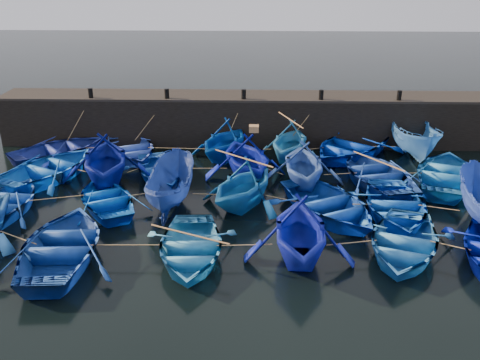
{
  "coord_description": "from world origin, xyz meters",
  "views": [
    {
      "loc": [
        0.62,
        -17.63,
        9.32
      ],
      "look_at": [
        0.0,
        3.2,
        0.7
      ],
      "focal_mm": 40.0,
      "sensor_mm": 36.0,
      "label": 1
    }
  ],
  "objects_px": {
    "boat_8": "(160,170)",
    "wooden_crate": "(254,129)",
    "boat_0": "(60,149)",
    "boat_13": "(5,203)"
  },
  "relations": [
    {
      "from": "boat_0",
      "to": "boat_13",
      "type": "distance_m",
      "value": 6.33
    },
    {
      "from": "boat_0",
      "to": "boat_13",
      "type": "relative_size",
      "value": 1.08
    },
    {
      "from": "boat_8",
      "to": "wooden_crate",
      "type": "bearing_deg",
      "value": -21.48
    },
    {
      "from": "wooden_crate",
      "to": "boat_13",
      "type": "bearing_deg",
      "value": -158.92
    },
    {
      "from": "boat_8",
      "to": "boat_0",
      "type": "bearing_deg",
      "value": 132.0
    },
    {
      "from": "boat_8",
      "to": "boat_13",
      "type": "relative_size",
      "value": 0.96
    },
    {
      "from": "boat_8",
      "to": "wooden_crate",
      "type": "distance_m",
      "value": 4.69
    },
    {
      "from": "boat_0",
      "to": "wooden_crate",
      "type": "xyz_separation_m",
      "value": [
        9.77,
        -2.55,
        1.93
      ]
    },
    {
      "from": "boat_0",
      "to": "boat_8",
      "type": "bearing_deg",
      "value": -157.28
    },
    {
      "from": "wooden_crate",
      "to": "boat_0",
      "type": "bearing_deg",
      "value": 165.35
    }
  ]
}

